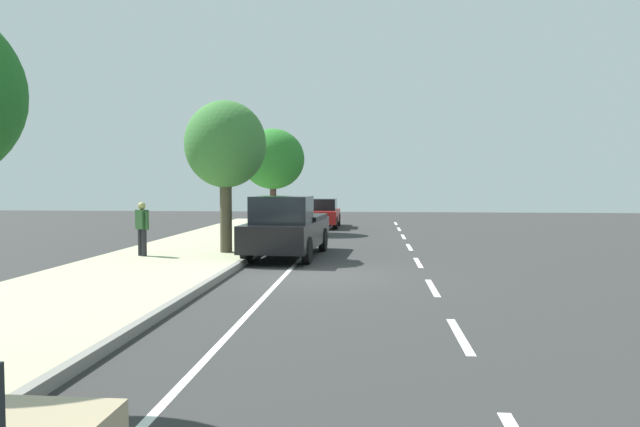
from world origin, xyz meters
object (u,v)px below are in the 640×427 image
at_px(parked_sedan_red_nearest, 322,213).
at_px(bicycle_at_curb, 296,229).
at_px(cyclist_with_backpack, 293,213).
at_px(pedestrian_on_phone, 142,226).
at_px(street_tree_near_cyclist, 273,159).
at_px(street_tree_mid_block, 225,146).
at_px(parked_pickup_black_second, 287,229).

height_order(parked_sedan_red_nearest, bicycle_at_curb, parked_sedan_red_nearest).
relative_size(cyclist_with_backpack, pedestrian_on_phone, 1.06).
height_order(street_tree_near_cyclist, pedestrian_on_phone, street_tree_near_cyclist).
relative_size(parked_sedan_red_nearest, pedestrian_on_phone, 2.74).
relative_size(bicycle_at_curb, cyclist_with_backpack, 1.00).
bearing_deg(pedestrian_on_phone, street_tree_near_cyclist, -102.61).
xyz_separation_m(street_tree_near_cyclist, pedestrian_on_phone, (2.27, 10.13, -2.36)).
relative_size(cyclist_with_backpack, street_tree_mid_block, 0.36).
distance_m(bicycle_at_curb, cyclist_with_backpack, 0.83).
xyz_separation_m(parked_pickup_black_second, cyclist_with_backpack, (0.76, -6.94, 0.14)).
bearing_deg(pedestrian_on_phone, bicycle_at_curb, -114.64).
bearing_deg(street_tree_near_cyclist, parked_sedan_red_nearest, -116.40).
distance_m(parked_pickup_black_second, street_tree_near_cyclist, 9.26).
xyz_separation_m(parked_sedan_red_nearest, cyclist_with_backpack, (0.78, 5.65, 0.29)).
bearing_deg(street_tree_near_cyclist, bicycle_at_curb, 121.93).
relative_size(parked_sedan_red_nearest, street_tree_near_cyclist, 0.94).
xyz_separation_m(parked_sedan_red_nearest, street_tree_mid_block, (1.93, 12.84, 2.77)).
xyz_separation_m(parked_pickup_black_second, street_tree_near_cyclist, (1.91, -8.70, 2.54)).
xyz_separation_m(parked_pickup_black_second, pedestrian_on_phone, (4.17, 1.43, 0.17)).
bearing_deg(pedestrian_on_phone, cyclist_with_backpack, -112.20).
height_order(parked_pickup_black_second, cyclist_with_backpack, parked_pickup_black_second).
height_order(parked_sedan_red_nearest, pedestrian_on_phone, pedestrian_on_phone).
bearing_deg(parked_pickup_black_second, street_tree_near_cyclist, -77.63).
bearing_deg(street_tree_mid_block, pedestrian_on_phone, 27.35).
relative_size(parked_sedan_red_nearest, parked_pickup_black_second, 0.82).
xyz_separation_m(bicycle_at_curb, cyclist_with_backpack, (0.22, -0.44, 0.67)).
xyz_separation_m(parked_sedan_red_nearest, pedestrian_on_phone, (4.20, 14.02, 0.32)).
relative_size(bicycle_at_curb, pedestrian_on_phone, 1.06).
xyz_separation_m(parked_pickup_black_second, street_tree_mid_block, (1.91, 0.26, 2.62)).
bearing_deg(bicycle_at_curb, street_tree_mid_block, 78.53).
xyz_separation_m(parked_sedan_red_nearest, bicycle_at_curb, (0.56, 6.09, -0.39)).
bearing_deg(cyclist_with_backpack, parked_sedan_red_nearest, -97.88).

